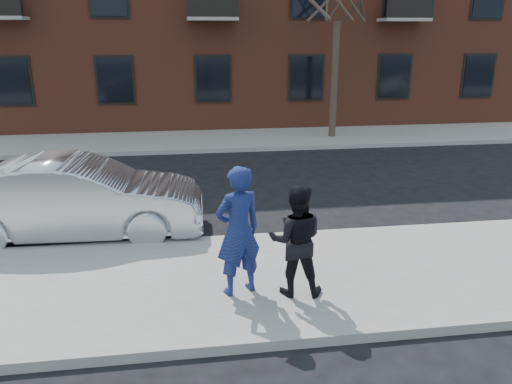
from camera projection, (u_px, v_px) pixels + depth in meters
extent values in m
plane|color=black|center=(260.00, 279.00, 8.28)|extent=(100.00, 100.00, 0.00)
cube|color=gray|center=(262.00, 282.00, 8.02)|extent=(50.00, 3.50, 0.15)
cube|color=#999691|center=(248.00, 239.00, 9.72)|extent=(50.00, 0.10, 0.15)
cube|color=gray|center=(215.00, 140.00, 18.87)|extent=(50.00, 3.50, 0.15)
cube|color=#999691|center=(218.00, 150.00, 17.17)|extent=(50.00, 0.10, 0.15)
cube|color=black|center=(12.00, 81.00, 18.80)|extent=(1.30, 0.06, 1.70)
cube|color=black|center=(306.00, 78.00, 20.37)|extent=(1.30, 0.06, 1.70)
cube|color=black|center=(479.00, 76.00, 21.41)|extent=(1.30, 0.06, 1.70)
cylinder|color=#34271E|center=(334.00, 81.00, 18.60)|extent=(0.26, 0.26, 4.20)
imported|color=#B7BABF|center=(78.00, 198.00, 9.78)|extent=(4.94, 1.88, 1.61)
imported|color=navy|center=(238.00, 231.00, 7.26)|extent=(0.84, 0.70, 1.97)
cube|color=black|center=(228.00, 204.00, 7.32)|extent=(0.11, 0.14, 0.08)
imported|color=black|center=(296.00, 240.00, 7.29)|extent=(0.93, 0.78, 1.69)
cube|color=black|center=(286.00, 221.00, 7.40)|extent=(0.07, 0.14, 0.06)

